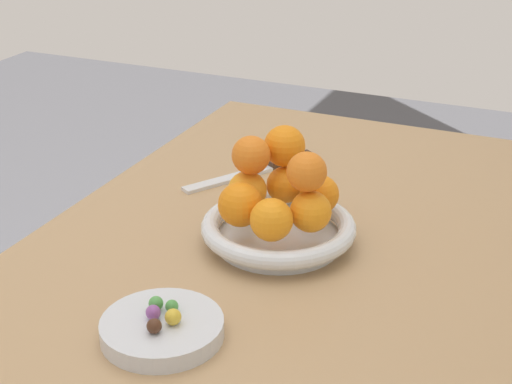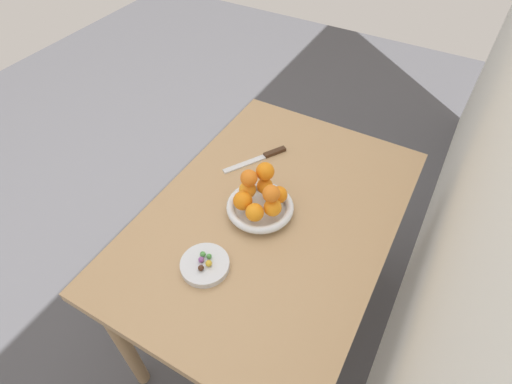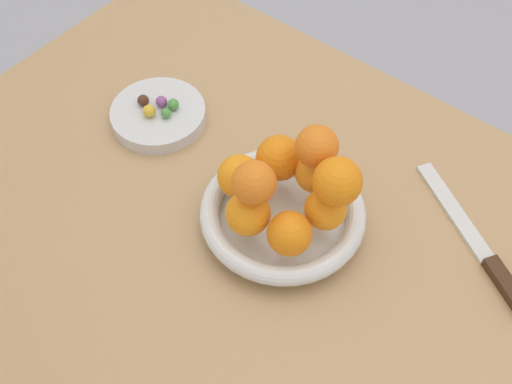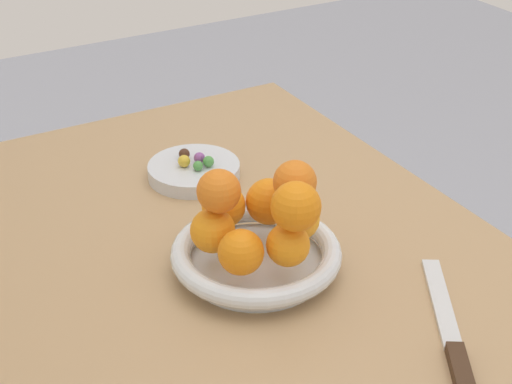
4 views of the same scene
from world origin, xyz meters
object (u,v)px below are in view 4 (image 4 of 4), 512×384
(candy_ball_0, at_px, (184,154))
(candy_dish, at_px, (194,171))
(dining_table, at_px, (237,337))
(orange_6, at_px, (296,206))
(fruit_bowl, at_px, (256,256))
(orange_5, at_px, (213,231))
(orange_2, at_px, (299,220))
(orange_1, at_px, (288,245))
(candy_ball_4, at_px, (208,161))
(orange_4, at_px, (224,206))
(knife, at_px, (451,338))
(orange_3, at_px, (269,201))
(orange_0, at_px, (241,252))
(candy_ball_1, at_px, (184,161))
(orange_8, at_px, (219,191))
(candy_ball_2, at_px, (198,166))
(candy_ball_3, at_px, (199,158))
(orange_7, at_px, (295,182))

(candy_ball_0, bearing_deg, candy_dish, -169.00)
(dining_table, height_order, orange_6, orange_6)
(dining_table, xyz_separation_m, fruit_bowl, (0.01, -0.04, 0.11))
(orange_5, distance_m, orange_6, 0.12)
(fruit_bowl, distance_m, orange_2, 0.07)
(orange_1, relative_size, candy_ball_4, 3.09)
(orange_4, bearing_deg, knife, -154.43)
(orange_2, xyz_separation_m, orange_5, (0.03, 0.11, 0.00))
(orange_3, bearing_deg, candy_dish, 0.97)
(candy_ball_4, bearing_deg, candy_ball_0, 27.97)
(candy_dish, bearing_deg, knife, -169.94)
(candy_dish, xyz_separation_m, knife, (-0.49, -0.09, -0.01))
(candy_ball_4, bearing_deg, orange_0, 161.01)
(orange_2, distance_m, orange_6, 0.08)
(orange_0, relative_size, orange_1, 1.04)
(candy_ball_0, distance_m, knife, 0.53)
(candy_ball_1, height_order, candy_ball_4, candy_ball_1)
(orange_8, distance_m, knife, 0.32)
(candy_ball_0, relative_size, candy_ball_2, 1.12)
(dining_table, distance_m, candy_dish, 0.30)
(orange_2, height_order, candy_ball_3, orange_2)
(candy_ball_0, xyz_separation_m, knife, (-0.52, -0.09, -0.03))
(candy_ball_4, relative_size, knife, 0.08)
(orange_6, bearing_deg, orange_5, 41.73)
(orange_2, bearing_deg, orange_8, 73.58)
(candy_ball_2, xyz_separation_m, knife, (-0.47, -0.09, -0.02))
(fruit_bowl, bearing_deg, orange_8, 73.92)
(knife, bearing_deg, orange_2, 18.42)
(orange_6, bearing_deg, dining_table, 47.01)
(orange_4, relative_size, candy_ball_0, 3.32)
(orange_1, height_order, orange_4, orange_4)
(fruit_bowl, xyz_separation_m, candy_ball_1, (0.26, -0.02, 0.01))
(orange_5, distance_m, orange_8, 0.06)
(orange_4, relative_size, orange_8, 1.06)
(orange_4, distance_m, candy_ball_1, 0.21)
(orange_0, distance_m, orange_6, 0.09)
(candy_ball_3, height_order, knife, candy_ball_3)
(dining_table, bearing_deg, candy_ball_2, -15.72)
(dining_table, distance_m, orange_6, 0.22)
(knife, bearing_deg, orange_6, 32.69)
(candy_dish, relative_size, orange_2, 2.56)
(orange_4, bearing_deg, orange_5, 139.56)
(candy_dish, bearing_deg, orange_2, -176.67)
(orange_7, xyz_separation_m, candy_ball_3, (0.28, -0.00, -0.09))
(orange_2, bearing_deg, orange_6, 142.45)
(dining_table, height_order, candy_ball_1, candy_ball_1)
(orange_1, bearing_deg, orange_0, 77.37)
(orange_0, relative_size, candy_ball_3, 3.21)
(orange_8, xyz_separation_m, candy_ball_2, (0.23, -0.08, -0.09))
(orange_4, bearing_deg, dining_table, 163.11)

